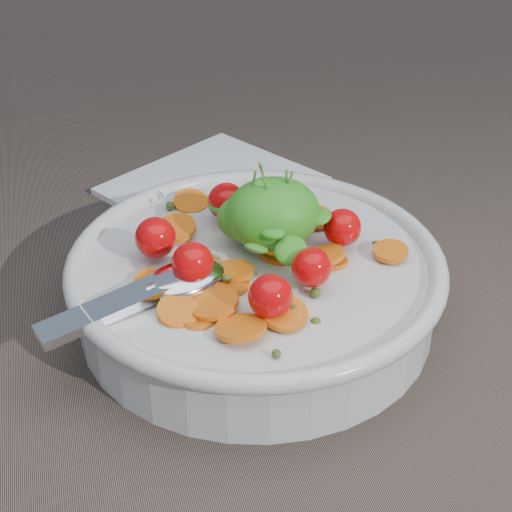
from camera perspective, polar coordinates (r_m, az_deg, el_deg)
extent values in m
plane|color=brown|center=(0.60, -1.36, -5.06)|extent=(6.00, 6.00, 0.00)
cylinder|color=silver|center=(0.60, 0.00, -2.46)|extent=(0.27, 0.27, 0.05)
torus|color=silver|center=(0.58, 0.00, -0.40)|extent=(0.28, 0.28, 0.01)
cylinder|color=silver|center=(0.61, 0.00, -4.19)|extent=(0.13, 0.13, 0.01)
cylinder|color=brown|center=(0.60, 0.00, -2.46)|extent=(0.24, 0.24, 0.04)
cylinder|color=orange|center=(0.59, 5.43, -0.46)|extent=(0.04, 0.04, 0.01)
cylinder|color=orange|center=(0.64, 1.67, 2.78)|extent=(0.03, 0.04, 0.01)
cylinder|color=orange|center=(0.61, -5.90, 2.01)|extent=(0.04, 0.04, 0.01)
cylinder|color=orange|center=(0.56, -1.47, -1.06)|extent=(0.04, 0.04, 0.01)
cylinder|color=orange|center=(0.66, -4.77, 3.94)|extent=(0.04, 0.04, 0.01)
cylinder|color=orange|center=(0.63, 4.42, 2.91)|extent=(0.04, 0.04, 0.01)
cylinder|color=orange|center=(0.56, -7.47, -1.91)|extent=(0.04, 0.04, 0.01)
cylinder|color=orange|center=(0.53, -3.03, -3.51)|extent=(0.04, 0.04, 0.01)
cylinder|color=orange|center=(0.57, -3.87, -1.17)|extent=(0.04, 0.04, 0.02)
cylinder|color=orange|center=(0.59, 1.88, 0.44)|extent=(0.05, 0.05, 0.01)
cylinder|color=orange|center=(0.57, -2.26, -1.25)|extent=(0.03, 0.03, 0.01)
cylinder|color=orange|center=(0.59, 9.76, 0.34)|extent=(0.03, 0.03, 0.01)
cylinder|color=orange|center=(0.56, -2.03, -2.05)|extent=(0.04, 0.04, 0.01)
cylinder|color=orange|center=(0.58, 5.16, 0.02)|extent=(0.04, 0.04, 0.01)
cylinder|color=orange|center=(0.52, 2.08, -4.18)|extent=(0.04, 0.04, 0.01)
cylinder|color=orange|center=(0.51, -1.12, -5.25)|extent=(0.05, 0.05, 0.01)
cylinder|color=orange|center=(0.53, -5.69, -4.05)|extent=(0.03, 0.03, 0.02)
cylinder|color=orange|center=(0.53, -4.20, -4.85)|extent=(0.03, 0.03, 0.02)
sphere|color=#44541C|center=(0.66, -3.41, 4.19)|extent=(0.01, 0.01, 0.01)
sphere|color=#44541C|center=(0.52, 2.69, -3.94)|extent=(0.01, 0.01, 0.01)
sphere|color=#44541C|center=(0.55, -9.04, -2.99)|extent=(0.01, 0.01, 0.01)
sphere|color=#44541C|center=(0.62, -1.22, 1.91)|extent=(0.01, 0.01, 0.01)
sphere|color=#44541C|center=(0.58, -5.65, -0.35)|extent=(0.01, 0.01, 0.01)
sphere|color=#44541C|center=(0.58, 5.01, -0.57)|extent=(0.01, 0.01, 0.01)
sphere|color=#44541C|center=(0.53, 4.36, -4.88)|extent=(0.01, 0.01, 0.01)
sphere|color=#44541C|center=(0.49, 1.49, -7.12)|extent=(0.01, 0.01, 0.01)
sphere|color=#44541C|center=(0.64, -7.02, 2.38)|extent=(0.01, 0.01, 0.01)
sphere|color=#44541C|center=(0.64, -0.36, 3.25)|extent=(0.01, 0.01, 0.01)
sphere|color=#44541C|center=(0.54, 4.34, -2.69)|extent=(0.01, 0.01, 0.01)
sphere|color=#44541C|center=(0.65, -1.95, 4.06)|extent=(0.01, 0.01, 0.01)
sphere|color=#44541C|center=(0.55, -2.15, -1.68)|extent=(0.01, 0.01, 0.01)
sphere|color=#44541C|center=(0.65, -6.26, 3.64)|extent=(0.01, 0.01, 0.01)
sphere|color=#44541C|center=(0.61, 8.70, 0.81)|extent=(0.01, 0.01, 0.01)
sphere|color=#44541C|center=(0.58, -3.83, -0.72)|extent=(0.01, 0.01, 0.01)
sphere|color=red|center=(0.59, 6.30, 2.07)|extent=(0.03, 0.03, 0.03)
sphere|color=red|center=(0.61, 2.71, 3.38)|extent=(0.03, 0.03, 0.03)
sphere|color=red|center=(0.62, -2.16, 3.98)|extent=(0.03, 0.03, 0.03)
sphere|color=red|center=(0.58, -7.32, 1.33)|extent=(0.03, 0.03, 0.03)
sphere|color=red|center=(0.55, -4.63, -0.50)|extent=(0.03, 0.03, 0.03)
sphere|color=red|center=(0.51, 1.05, -2.96)|extent=(0.03, 0.03, 0.03)
sphere|color=red|center=(0.54, 4.06, -0.84)|extent=(0.03, 0.03, 0.03)
ellipsoid|color=green|center=(0.58, 1.23, 3.11)|extent=(0.07, 0.06, 0.05)
ellipsoid|color=green|center=(0.59, -0.86, 2.76)|extent=(0.04, 0.04, 0.03)
ellipsoid|color=green|center=(0.58, 2.37, 3.31)|extent=(0.02, 0.02, 0.02)
ellipsoid|color=green|center=(0.57, 1.09, 3.70)|extent=(0.01, 0.02, 0.02)
ellipsoid|color=green|center=(0.57, 1.14, 4.13)|extent=(0.02, 0.02, 0.03)
ellipsoid|color=green|center=(0.56, 0.70, 4.40)|extent=(0.03, 0.03, 0.03)
ellipsoid|color=green|center=(0.57, 0.09, 2.15)|extent=(0.03, 0.03, 0.03)
ellipsoid|color=green|center=(0.54, 0.02, 0.56)|extent=(0.02, 0.02, 0.02)
ellipsoid|color=green|center=(0.62, -2.42, 3.95)|extent=(0.03, 0.03, 0.02)
ellipsoid|color=green|center=(0.58, 1.09, 4.57)|extent=(0.03, 0.03, 0.02)
ellipsoid|color=green|center=(0.55, 2.54, 0.43)|extent=(0.03, 0.03, 0.03)
ellipsoid|color=green|center=(0.57, 1.81, 3.98)|extent=(0.04, 0.04, 0.02)
ellipsoid|color=green|center=(0.57, 1.18, 3.35)|extent=(0.03, 0.03, 0.02)
ellipsoid|color=green|center=(0.55, 1.15, 1.76)|extent=(0.03, 0.03, 0.01)
ellipsoid|color=green|center=(0.58, -0.03, 3.39)|extent=(0.03, 0.03, 0.02)
ellipsoid|color=green|center=(0.57, 0.54, 4.84)|extent=(0.02, 0.02, 0.02)
ellipsoid|color=green|center=(0.57, 1.14, 4.86)|extent=(0.02, 0.02, 0.01)
ellipsoid|color=green|center=(0.57, 0.53, 5.08)|extent=(0.02, 0.02, 0.02)
ellipsoid|color=green|center=(0.58, 4.47, 2.86)|extent=(0.03, 0.03, 0.01)
ellipsoid|color=green|center=(0.57, -0.04, 3.52)|extent=(0.02, 0.02, 0.02)
ellipsoid|color=green|center=(0.57, 0.99, 4.79)|extent=(0.03, 0.03, 0.02)
cylinder|color=#4C8C33|center=(0.58, 0.72, 4.62)|extent=(0.01, 0.00, 0.05)
cylinder|color=#4C8C33|center=(0.58, -0.33, 4.55)|extent=(0.00, 0.02, 0.04)
cylinder|color=#4C8C33|center=(0.57, 2.17, 4.29)|extent=(0.00, 0.00, 0.05)
cylinder|color=#4C8C33|center=(0.57, 2.03, 4.11)|extent=(0.01, 0.00, 0.05)
cylinder|color=#4C8C33|center=(0.57, 1.24, 3.86)|extent=(0.02, 0.00, 0.04)
cylinder|color=#4C8C33|center=(0.58, 0.90, 4.82)|extent=(0.02, 0.01, 0.05)
ellipsoid|color=silver|center=(0.55, -5.19, -1.72)|extent=(0.07, 0.06, 0.02)
cube|color=silver|center=(0.54, -9.76, -3.38)|extent=(0.12, 0.06, 0.02)
cylinder|color=silver|center=(0.55, -6.99, -2.26)|extent=(0.02, 0.02, 0.01)
cube|color=white|center=(0.79, -3.16, 5.12)|extent=(0.24, 0.23, 0.01)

